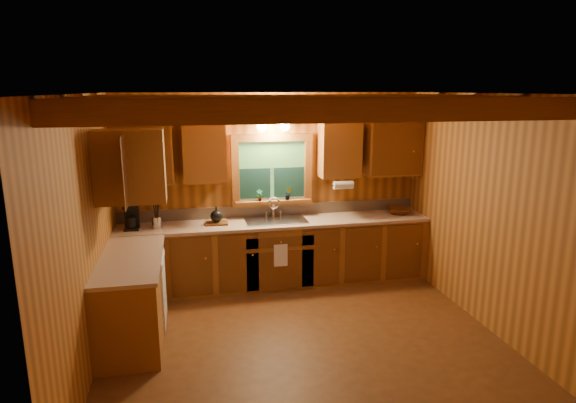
{
  "coord_description": "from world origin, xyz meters",
  "views": [
    {
      "loc": [
        -1.15,
        -4.66,
        2.64
      ],
      "look_at": [
        0.0,
        0.8,
        1.35
      ],
      "focal_mm": 30.34,
      "sensor_mm": 36.0,
      "label": 1
    }
  ],
  "objects_px": {
    "sink": "(276,224)",
    "wicker_basket": "(399,211)",
    "coffee_maker": "(131,217)",
    "cutting_board": "(217,223)"
  },
  "relations": [
    {
      "from": "coffee_maker",
      "to": "wicker_basket",
      "type": "distance_m",
      "value": 3.66
    },
    {
      "from": "sink",
      "to": "wicker_basket",
      "type": "bearing_deg",
      "value": 0.61
    },
    {
      "from": "wicker_basket",
      "to": "sink",
      "type": "bearing_deg",
      "value": -179.39
    },
    {
      "from": "sink",
      "to": "coffee_maker",
      "type": "xyz_separation_m",
      "value": [
        -1.87,
        0.0,
        0.2
      ]
    },
    {
      "from": "sink",
      "to": "cutting_board",
      "type": "relative_size",
      "value": 2.8
    },
    {
      "from": "sink",
      "to": "wicker_basket",
      "type": "height_order",
      "value": "sink"
    },
    {
      "from": "cutting_board",
      "to": "wicker_basket",
      "type": "xyz_separation_m",
      "value": [
        2.59,
        0.02,
        0.03
      ]
    },
    {
      "from": "cutting_board",
      "to": "wicker_basket",
      "type": "relative_size",
      "value": 0.84
    },
    {
      "from": "sink",
      "to": "cutting_board",
      "type": "bearing_deg",
      "value": 179.97
    },
    {
      "from": "coffee_maker",
      "to": "wicker_basket",
      "type": "height_order",
      "value": "coffee_maker"
    }
  ]
}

